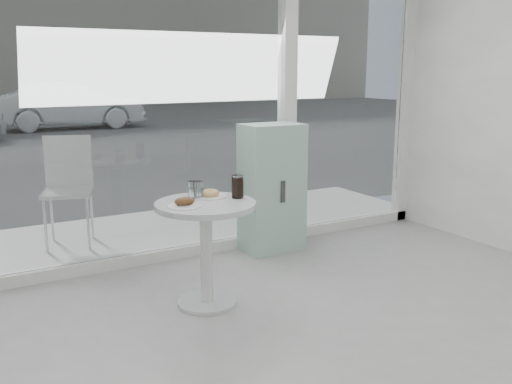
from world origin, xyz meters
TOP-DOWN VIEW (x-y plane):
  - storefront at (0.07, 3.00)m, footprint 5.00×0.14m
  - main_table at (-0.50, 1.90)m, footprint 0.72×0.72m
  - patio_deck at (0.00, 3.80)m, footprint 5.60×1.60m
  - street at (0.00, 16.00)m, footprint 40.00×24.00m
  - mint_cabinet at (0.59, 2.77)m, footprint 0.56×0.39m
  - patio_chair at (-1.05, 3.80)m, footprint 0.56×0.56m
  - car_silver at (1.41, 14.99)m, footprint 4.04×1.57m
  - plate_fritter at (-0.68, 1.85)m, footprint 0.23×0.23m
  - plate_donut at (-0.41, 2.02)m, footprint 0.24×0.24m
  - water_tumbler_a at (-0.51, 2.08)m, footprint 0.08×0.08m
  - water_tumbler_b at (-0.49, 2.04)m, footprint 0.08×0.08m
  - cola_glass at (-0.23, 1.91)m, footprint 0.09×0.09m

SIDE VIEW (x-z plane):
  - street at x=0.00m, z-range 0.00..0.00m
  - patio_deck at x=0.00m, z-range 0.00..0.05m
  - main_table at x=-0.50m, z-range 0.17..0.94m
  - mint_cabinet at x=0.59m, z-range 0.00..1.20m
  - patio_chair at x=-1.05m, z-range 0.12..1.14m
  - car_silver at x=1.41m, z-range 0.00..1.31m
  - plate_donut at x=-0.41m, z-range 0.76..0.82m
  - plate_fritter at x=-0.68m, z-range 0.76..0.83m
  - water_tumbler_a at x=-0.51m, z-range 0.76..0.89m
  - water_tumbler_b at x=-0.49m, z-range 0.76..0.89m
  - cola_glass at x=-0.23m, z-range 0.77..0.93m
  - storefront at x=0.07m, z-range 0.21..3.21m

